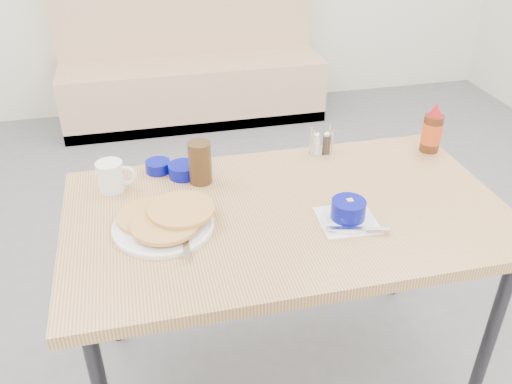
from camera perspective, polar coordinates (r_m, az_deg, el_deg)
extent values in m
cube|color=tan|center=(4.15, -6.54, 10.55)|extent=(1.90, 0.55, 0.45)
cube|color=tan|center=(4.21, -7.38, 17.89)|extent=(1.90, 0.12, 1.00)
cube|color=#2D2D33|center=(4.22, -6.38, 8.21)|extent=(1.90, 0.55, 0.08)
cube|color=tan|center=(1.74, 3.27, -2.35)|extent=(1.40, 0.80, 0.04)
cylinder|color=#2D2D33|center=(2.01, 23.40, -13.91)|extent=(0.04, 0.04, 0.72)
cylinder|color=#2D2D33|center=(2.18, -15.49, -8.02)|extent=(0.04, 0.04, 0.72)
cylinder|color=#2D2D33|center=(2.41, 15.17, -3.69)|extent=(0.04, 0.04, 0.72)
cylinder|color=white|center=(1.66, -9.73, -3.57)|extent=(0.31, 0.31, 0.02)
cylinder|color=#EBA558|center=(1.69, -11.10, -2.49)|extent=(0.20, 0.20, 0.01)
cylinder|color=#EBA558|center=(1.62, -9.54, -3.39)|extent=(0.20, 0.20, 0.01)
cylinder|color=#EBA558|center=(1.66, -7.86, -1.83)|extent=(0.20, 0.20, 0.01)
cube|color=silver|center=(1.57, -7.38, -5.27)|extent=(0.03, 0.14, 0.01)
cylinder|color=white|center=(1.87, -15.06, 1.63)|extent=(0.09, 0.09, 0.10)
cylinder|color=black|center=(1.85, -15.25, 2.83)|extent=(0.08, 0.08, 0.00)
torus|color=white|center=(1.86, -13.60, 1.69)|extent=(0.08, 0.03, 0.07)
cube|color=white|center=(1.70, 9.57, -2.93)|extent=(0.18, 0.18, 0.00)
cylinder|color=white|center=(1.69, 9.59, -2.75)|extent=(0.16, 0.16, 0.01)
cylinder|color=#050A83|center=(1.67, 9.69, -1.79)|extent=(0.11, 0.11, 0.06)
cylinder|color=white|center=(1.66, 9.76, -1.13)|extent=(0.09, 0.09, 0.01)
cube|color=#F4DB60|center=(1.67, 9.87, -0.91)|extent=(0.02, 0.02, 0.01)
cube|color=silver|center=(1.64, 10.70, -3.82)|extent=(0.19, 0.06, 0.00)
cylinder|color=#050A83|center=(1.96, -10.28, 2.67)|extent=(0.09, 0.09, 0.04)
cylinder|color=#050A83|center=(1.91, -7.69, 2.27)|extent=(0.10, 0.10, 0.05)
cylinder|color=#3D2713|center=(1.85, -5.91, 3.10)|extent=(0.09, 0.09, 0.15)
cube|color=silver|center=(2.07, 6.82, 4.13)|extent=(0.09, 0.05, 0.00)
cylinder|color=silver|center=(2.02, 6.07, 5.11)|extent=(0.01, 0.01, 0.10)
cylinder|color=silver|center=(2.04, 8.04, 5.26)|extent=(0.01, 0.01, 0.10)
cylinder|color=silver|center=(2.05, 5.80, 5.56)|extent=(0.01, 0.01, 0.10)
cylinder|color=silver|center=(2.07, 7.73, 5.70)|extent=(0.01, 0.01, 0.10)
cylinder|color=silver|center=(2.05, 6.35, 4.97)|extent=(0.03, 0.03, 0.07)
cylinder|color=#3F3326|center=(2.06, 7.42, 5.06)|extent=(0.03, 0.03, 0.07)
cylinder|color=#47230F|center=(2.15, 18.00, 5.89)|extent=(0.07, 0.07, 0.14)
cylinder|color=#DA5E19|center=(2.15, 18.01, 5.95)|extent=(0.07, 0.07, 0.08)
cone|color=#A71011|center=(2.11, 18.43, 8.22)|extent=(0.05, 0.05, 0.05)
cube|color=#E65C4C|center=(1.74, -8.28, -1.92)|extent=(0.05, 0.04, 0.00)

